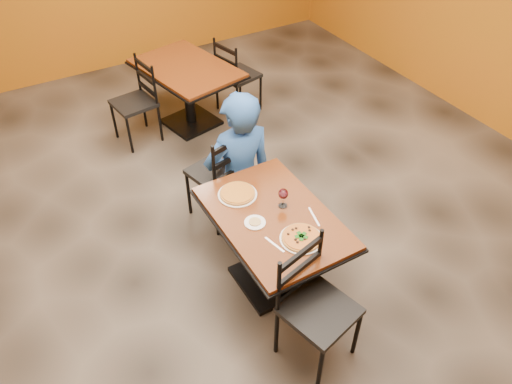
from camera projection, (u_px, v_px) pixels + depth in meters
floor at (243, 242)px, 4.53m from camera, size 7.00×8.00×0.01m
table_main at (273, 234)px, 3.84m from camera, size 0.83×1.23×0.75m
table_second at (188, 82)px, 5.67m from camera, size 1.09×1.40×0.75m
chair_main_near at (320, 311)px, 3.37m from camera, size 0.54×0.54×0.99m
chair_main_far at (218, 172)px, 4.50m from camera, size 0.55×0.55×1.01m
chair_second_left at (134, 104)px, 5.48m from camera, size 0.48×0.48×0.94m
chair_second_right at (238, 75)px, 5.98m from camera, size 0.51×0.51×0.94m
diner at (239, 161)px, 4.35m from camera, size 0.68×0.47×1.35m
plate_main at (301, 239)px, 3.53m from camera, size 0.31×0.31×0.01m
pizza_main at (301, 237)px, 3.52m from camera, size 0.28×0.28×0.02m
plate_far at (237, 195)px, 3.89m from camera, size 0.31×0.31×0.01m
pizza_far at (237, 193)px, 3.88m from camera, size 0.28×0.28×0.02m
side_plate at (255, 223)px, 3.65m from camera, size 0.16×0.16×0.01m
dip at (255, 222)px, 3.65m from camera, size 0.09×0.09×0.01m
wine_glass at (283, 197)px, 3.74m from camera, size 0.08×0.08×0.18m
fork at (275, 245)px, 3.49m from camera, size 0.06×0.19×0.00m
knife at (314, 217)px, 3.70m from camera, size 0.06×0.21×0.00m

